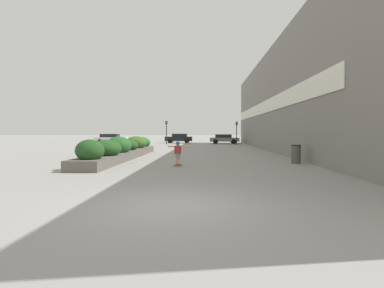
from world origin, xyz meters
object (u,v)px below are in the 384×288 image
at_px(car_center_left, 111,138).
at_px(trash_bin, 296,154).
at_px(skateboard, 178,165).
at_px(car_leftmost, 224,139).
at_px(car_center_right, 179,138).
at_px(traffic_light_right, 237,129).
at_px(traffic_light_left, 166,128).
at_px(skateboarder, 178,150).

bearing_deg(car_center_left, trash_bin, 35.49).
xyz_separation_m(skateboard, car_leftmost, (4.33, 29.52, 0.70)).
distance_m(skateboard, car_center_right, 32.49).
xyz_separation_m(car_center_right, traffic_light_right, (8.60, -6.63, 1.41)).
bearing_deg(car_leftmost, trash_bin, 4.93).
bearing_deg(traffic_light_left, trash_bin, -66.19).
xyz_separation_m(car_leftmost, traffic_light_right, (1.50, -3.78, 1.44)).
bearing_deg(car_center_left, car_leftmost, 90.96).
relative_size(car_leftmost, traffic_light_right, 1.36).
height_order(trash_bin, traffic_light_right, traffic_light_right).
bearing_deg(traffic_light_right, traffic_light_left, 179.19).
xyz_separation_m(skateboarder, car_leftmost, (4.33, 29.52, -0.07)).
bearing_deg(skateboard, trash_bin, 32.70).
xyz_separation_m(skateboarder, car_center_left, (-12.94, 29.23, -0.04)).
height_order(trash_bin, car_center_right, car_center_right).
bearing_deg(trash_bin, skateboard, -166.40).
relative_size(skateboard, traffic_light_right, 0.24).
distance_m(skateboarder, car_leftmost, 29.83).
bearing_deg(traffic_light_right, trash_bin, -87.85).
xyz_separation_m(skateboarder, traffic_light_right, (5.83, 25.73, 1.37)).
bearing_deg(skateboarder, car_leftmost, 100.76).
relative_size(trash_bin, car_center_right, 0.25).
relative_size(car_leftmost, car_center_right, 1.01).
distance_m(car_leftmost, traffic_light_right, 4.32).
distance_m(skateboard, skateboarder, 0.77).
xyz_separation_m(car_leftmost, car_center_left, (-17.27, -0.29, 0.03)).
height_order(car_center_right, traffic_light_right, traffic_light_right).
height_order(car_leftmost, car_center_left, car_center_left).
distance_m(car_center_right, traffic_light_left, 6.77).
distance_m(car_center_left, traffic_light_left, 9.70).
distance_m(trash_bin, car_center_right, 32.18).
bearing_deg(traffic_light_left, car_center_left, 159.52).
distance_m(car_leftmost, car_center_right, 7.65).
distance_m(car_center_right, traffic_light_right, 10.95).
bearing_deg(trash_bin, traffic_light_right, 92.15).
bearing_deg(car_center_left, traffic_light_right, 79.46).
height_order(skateboarder, traffic_light_left, traffic_light_left).
bearing_deg(skateboard, traffic_light_left, 117.81).
xyz_separation_m(car_center_left, traffic_light_right, (18.77, -3.49, 1.41)).
xyz_separation_m(skateboarder, traffic_light_left, (-3.96, 25.87, 1.44)).
height_order(car_center_left, car_center_right, car_center_right).
height_order(skateboard, traffic_light_right, traffic_light_right).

